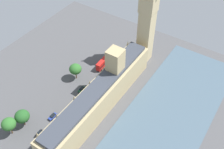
{
  "coord_description": "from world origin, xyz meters",
  "views": [
    {
      "loc": [
        -53.12,
        67.04,
        104.94
      ],
      "look_at": [
        1.0,
        -15.33,
        8.22
      ],
      "focal_mm": 44.12,
      "sensor_mm": 36.0,
      "label": 1
    }
  ],
  "objects_px": {
    "plane_tree_kerbside": "(22,116)",
    "pedestrian_opposite_hall": "(96,92)",
    "car_dark_green_near_tower": "(82,89)",
    "plane_tree_leading": "(9,124)",
    "car_black_by_river_gate": "(39,134)",
    "parliament_building": "(101,95)",
    "plane_tree_far_end": "(75,69)",
    "street_lamp_trailing": "(26,116)",
    "clock_tower": "(147,18)",
    "double_decker_bus_under_trees": "(103,63)",
    "car_blue_midblock": "(53,116)"
  },
  "relations": [
    {
      "from": "plane_tree_kerbside",
      "to": "pedestrian_opposite_hall",
      "type": "bearing_deg",
      "value": -115.74
    },
    {
      "from": "car_dark_green_near_tower",
      "to": "plane_tree_leading",
      "type": "height_order",
      "value": "plane_tree_leading"
    },
    {
      "from": "car_black_by_river_gate",
      "to": "parliament_building",
      "type": "bearing_deg",
      "value": -116.83
    },
    {
      "from": "plane_tree_far_end",
      "to": "street_lamp_trailing",
      "type": "relative_size",
      "value": 1.39
    },
    {
      "from": "parliament_building",
      "to": "plane_tree_kerbside",
      "type": "height_order",
      "value": "parliament_building"
    },
    {
      "from": "clock_tower",
      "to": "car_dark_green_near_tower",
      "type": "bearing_deg",
      "value": 70.4
    },
    {
      "from": "double_decker_bus_under_trees",
      "to": "plane_tree_kerbside",
      "type": "relative_size",
      "value": 1.19
    },
    {
      "from": "parliament_building",
      "to": "pedestrian_opposite_hall",
      "type": "bearing_deg",
      "value": -37.42
    },
    {
      "from": "car_black_by_river_gate",
      "to": "plane_tree_far_end",
      "type": "bearing_deg",
      "value": -78.54
    },
    {
      "from": "parliament_building",
      "to": "plane_tree_far_end",
      "type": "height_order",
      "value": "parliament_building"
    },
    {
      "from": "car_dark_green_near_tower",
      "to": "car_black_by_river_gate",
      "type": "distance_m",
      "value": 31.37
    },
    {
      "from": "plane_tree_kerbside",
      "to": "plane_tree_leading",
      "type": "distance_m",
      "value": 6.55
    },
    {
      "from": "clock_tower",
      "to": "plane_tree_far_end",
      "type": "height_order",
      "value": "clock_tower"
    },
    {
      "from": "car_blue_midblock",
      "to": "plane_tree_kerbside",
      "type": "height_order",
      "value": "plane_tree_kerbside"
    },
    {
      "from": "car_dark_green_near_tower",
      "to": "plane_tree_kerbside",
      "type": "relative_size",
      "value": 0.5
    },
    {
      "from": "car_blue_midblock",
      "to": "plane_tree_kerbside",
      "type": "relative_size",
      "value": 0.51
    },
    {
      "from": "clock_tower",
      "to": "double_decker_bus_under_trees",
      "type": "height_order",
      "value": "clock_tower"
    },
    {
      "from": "car_dark_green_near_tower",
      "to": "street_lamp_trailing",
      "type": "distance_m",
      "value": 30.83
    },
    {
      "from": "clock_tower",
      "to": "car_dark_green_near_tower",
      "type": "relative_size",
      "value": 11.89
    },
    {
      "from": "plane_tree_far_end",
      "to": "plane_tree_kerbside",
      "type": "relative_size",
      "value": 1.05
    },
    {
      "from": "plane_tree_kerbside",
      "to": "plane_tree_leading",
      "type": "height_order",
      "value": "plane_tree_leading"
    },
    {
      "from": "double_decker_bus_under_trees",
      "to": "plane_tree_kerbside",
      "type": "bearing_deg",
      "value": 79.57
    },
    {
      "from": "double_decker_bus_under_trees",
      "to": "street_lamp_trailing",
      "type": "distance_m",
      "value": 51.0
    },
    {
      "from": "plane_tree_kerbside",
      "to": "parliament_building",
      "type": "bearing_deg",
      "value": -129.09
    },
    {
      "from": "street_lamp_trailing",
      "to": "plane_tree_far_end",
      "type": "bearing_deg",
      "value": -91.34
    },
    {
      "from": "pedestrian_opposite_hall",
      "to": "car_black_by_river_gate",
      "type": "bearing_deg",
      "value": -153.04
    },
    {
      "from": "clock_tower",
      "to": "pedestrian_opposite_hall",
      "type": "bearing_deg",
      "value": 79.6
    },
    {
      "from": "car_black_by_river_gate",
      "to": "plane_tree_leading",
      "type": "bearing_deg",
      "value": 27.3
    },
    {
      "from": "parliament_building",
      "to": "car_blue_midblock",
      "type": "relative_size",
      "value": 16.29
    },
    {
      "from": "car_dark_green_near_tower",
      "to": "car_blue_midblock",
      "type": "xyz_separation_m",
      "value": [
        0.77,
        21.01,
        0.0
      ]
    },
    {
      "from": "double_decker_bus_under_trees",
      "to": "car_blue_midblock",
      "type": "xyz_separation_m",
      "value": [
        -0.47,
        42.09,
        -1.75
      ]
    },
    {
      "from": "car_blue_midblock",
      "to": "car_black_by_river_gate",
      "type": "distance_m",
      "value": 10.46
    },
    {
      "from": "plane_tree_kerbside",
      "to": "street_lamp_trailing",
      "type": "relative_size",
      "value": 1.32
    },
    {
      "from": "car_black_by_river_gate",
      "to": "street_lamp_trailing",
      "type": "xyz_separation_m",
      "value": [
        9.51,
        -2.03,
        3.78
      ]
    },
    {
      "from": "car_blue_midblock",
      "to": "street_lamp_trailing",
      "type": "distance_m",
      "value": 12.12
    },
    {
      "from": "plane_tree_leading",
      "to": "street_lamp_trailing",
      "type": "height_order",
      "value": "plane_tree_leading"
    },
    {
      "from": "double_decker_bus_under_trees",
      "to": "plane_tree_leading",
      "type": "xyz_separation_m",
      "value": [
        8.84,
        58.46,
        4.15
      ]
    },
    {
      "from": "clock_tower",
      "to": "double_decker_bus_under_trees",
      "type": "relative_size",
      "value": 4.98
    },
    {
      "from": "car_dark_green_near_tower",
      "to": "pedestrian_opposite_hall",
      "type": "xyz_separation_m",
      "value": [
        -7.35,
        -2.54,
        -0.17
      ]
    },
    {
      "from": "pedestrian_opposite_hall",
      "to": "car_blue_midblock",
      "type": "bearing_deg",
      "value": -161.07
    },
    {
      "from": "parliament_building",
      "to": "clock_tower",
      "type": "relative_size",
      "value": 1.42
    },
    {
      "from": "plane_tree_kerbside",
      "to": "street_lamp_trailing",
      "type": "xyz_separation_m",
      "value": [
        -0.08,
        -1.68,
        -1.39
      ]
    },
    {
      "from": "plane_tree_far_end",
      "to": "plane_tree_leading",
      "type": "bearing_deg",
      "value": 87.14
    },
    {
      "from": "parliament_building",
      "to": "clock_tower",
      "type": "bearing_deg",
      "value": -90.02
    },
    {
      "from": "car_dark_green_near_tower",
      "to": "plane_tree_kerbside",
      "type": "bearing_deg",
      "value": 72.39
    },
    {
      "from": "clock_tower",
      "to": "car_blue_midblock",
      "type": "relative_size",
      "value": 11.49
    },
    {
      "from": "car_dark_green_near_tower",
      "to": "plane_tree_leading",
      "type": "bearing_deg",
      "value": 73.19
    },
    {
      "from": "car_blue_midblock",
      "to": "plane_tree_kerbside",
      "type": "distance_m",
      "value": 13.84
    },
    {
      "from": "car_dark_green_near_tower",
      "to": "plane_tree_far_end",
      "type": "bearing_deg",
      "value": -37.12
    },
    {
      "from": "clock_tower",
      "to": "plane_tree_leading",
      "type": "xyz_separation_m",
      "value": [
        24.27,
        77.24,
        -20.45
      ]
    }
  ]
}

